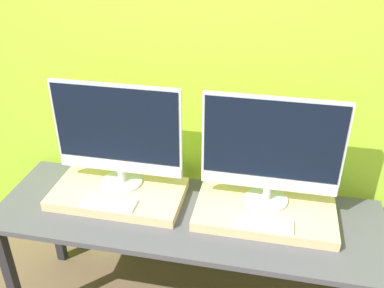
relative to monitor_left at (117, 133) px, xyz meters
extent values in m
cube|color=#9ED12D|center=(0.38, 0.26, 0.23)|extent=(8.00, 0.04, 2.60)
cube|color=#47474C|center=(0.38, -0.12, -0.37)|extent=(1.95, 0.62, 0.03)
cube|color=#232328|center=(-0.53, -0.37, -0.73)|extent=(0.05, 0.05, 0.69)
cube|color=#232328|center=(-0.53, 0.13, -0.73)|extent=(0.05, 0.05, 0.69)
cube|color=#232328|center=(1.29, 0.13, -0.73)|extent=(0.05, 0.05, 0.69)
cube|color=#D6B77F|center=(0.00, -0.07, -0.33)|extent=(0.68, 0.37, 0.05)
cylinder|color=silver|center=(0.00, 0.00, -0.29)|extent=(0.21, 0.21, 0.01)
cylinder|color=silver|center=(0.00, 0.00, -0.25)|extent=(0.04, 0.04, 0.07)
cube|color=silver|center=(0.00, 0.00, 0.02)|extent=(0.66, 0.02, 0.48)
cube|color=black|center=(0.00, -0.01, 0.05)|extent=(0.64, 0.00, 0.40)
cube|color=silver|center=(0.00, -0.01, -0.19)|extent=(0.66, 0.00, 0.06)
cube|color=silver|center=(0.00, -0.19, -0.29)|extent=(0.27, 0.10, 0.01)
cube|color=silver|center=(0.00, -0.19, -0.29)|extent=(0.26, 0.09, 0.00)
cube|color=#D6B77F|center=(0.76, -0.07, -0.33)|extent=(0.68, 0.37, 0.05)
cylinder|color=silver|center=(0.76, 0.00, -0.29)|extent=(0.21, 0.21, 0.01)
cylinder|color=silver|center=(0.76, 0.00, -0.25)|extent=(0.04, 0.04, 0.07)
cube|color=silver|center=(0.76, 0.00, 0.02)|extent=(0.66, 0.02, 0.48)
cube|color=black|center=(0.76, -0.01, 0.05)|extent=(0.64, 0.00, 0.40)
cube|color=silver|center=(0.76, -0.01, -0.19)|extent=(0.66, 0.00, 0.06)
cube|color=silver|center=(0.76, -0.19, -0.29)|extent=(0.27, 0.10, 0.01)
cube|color=silver|center=(0.76, -0.19, -0.29)|extent=(0.26, 0.09, 0.00)
camera|label=1|loc=(0.75, -1.77, 1.01)|focal=40.00mm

